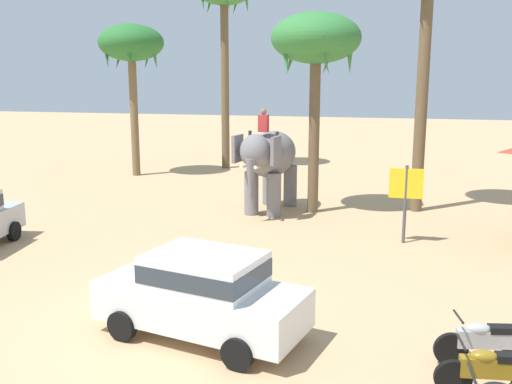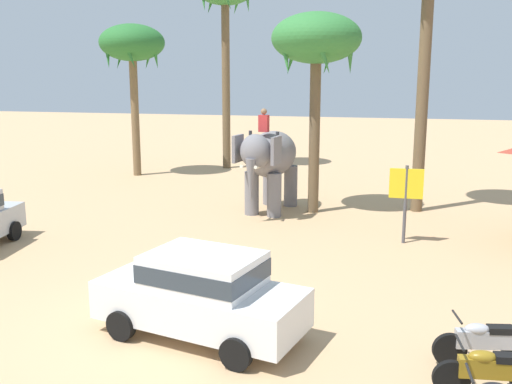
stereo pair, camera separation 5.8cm
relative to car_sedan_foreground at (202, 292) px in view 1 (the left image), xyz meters
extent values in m
plane|color=tan|center=(-0.75, 0.39, -0.93)|extent=(120.00, 120.00, 0.00)
cube|color=white|center=(-0.04, 0.01, -0.25)|extent=(4.37, 2.55, 0.76)
cube|color=white|center=(0.06, -0.01, 0.45)|extent=(2.39, 1.98, 0.64)
cube|color=#2D3842|center=(0.06, -0.01, 0.45)|extent=(2.41, 2.01, 0.35)
cylinder|color=black|center=(-1.46, -0.54, -0.63)|extent=(0.62, 0.31, 0.60)
cylinder|color=black|center=(-1.09, 1.12, -0.63)|extent=(0.62, 0.31, 0.60)
cylinder|color=black|center=(1.02, -1.10, -0.63)|extent=(0.62, 0.31, 0.60)
cylinder|color=black|center=(1.39, 0.56, -0.63)|extent=(0.62, 0.31, 0.60)
cylinder|color=black|center=(-7.91, 4.90, -0.63)|extent=(0.26, 0.62, 0.60)
ellipsoid|color=slate|center=(-1.07, 10.88, 1.22)|extent=(2.00, 3.28, 1.70)
cylinder|color=slate|center=(-0.76, 9.90, -0.13)|extent=(0.52, 0.52, 1.60)
cylinder|color=slate|center=(-1.63, 10.01, -0.13)|extent=(0.52, 0.52, 1.60)
cylinder|color=slate|center=(-0.51, 11.74, -0.13)|extent=(0.52, 0.52, 1.60)
cylinder|color=slate|center=(-1.38, 11.86, -0.13)|extent=(0.52, 0.52, 1.60)
ellipsoid|color=slate|center=(-1.29, 9.26, 1.52)|extent=(1.22, 1.14, 1.20)
cube|color=slate|center=(-0.56, 9.27, 1.57)|extent=(0.22, 0.81, 0.96)
cube|color=slate|center=(-1.99, 9.46, 1.57)|extent=(0.22, 0.81, 0.96)
cone|color=slate|center=(-1.35, 8.82, 0.52)|extent=(0.40, 0.40, 1.60)
cone|color=beige|center=(-1.08, 8.83, 1.02)|extent=(0.19, 0.57, 0.21)
cone|color=beige|center=(-1.60, 8.90, 1.02)|extent=(0.19, 0.57, 0.21)
cube|color=red|center=(-1.18, 10.03, 2.42)|extent=(0.37, 0.28, 0.60)
sphere|color=#8E6647|center=(-1.18, 10.03, 2.84)|extent=(0.22, 0.22, 0.22)
cylinder|color=#333338|center=(-0.67, 9.96, 1.87)|extent=(0.12, 0.12, 0.55)
cylinder|color=#333338|center=(-1.70, 10.10, 1.87)|extent=(0.12, 0.12, 0.55)
cylinder|color=black|center=(4.72, -1.99, -0.01)|extent=(0.08, 0.55, 0.04)
cylinder|color=black|center=(4.58, -1.03, -0.63)|extent=(0.61, 0.18, 0.60)
cube|color=olive|center=(5.18, -0.95, -0.41)|extent=(1.04, 0.33, 0.32)
ellipsoid|color=olive|center=(5.03, -0.97, -0.23)|extent=(0.47, 0.30, 0.20)
cube|color=black|center=(5.42, -0.92, -0.23)|extent=(0.47, 0.28, 0.12)
cylinder|color=black|center=(4.67, -1.02, -0.01)|extent=(0.11, 0.55, 0.04)
cylinder|color=black|center=(4.62, -0.02, -0.63)|extent=(0.61, 0.22, 0.60)
cube|color=#ADADB2|center=(5.21, 0.10, -0.41)|extent=(1.04, 0.40, 0.32)
ellipsoid|color=#ADADB2|center=(5.06, 0.07, -0.23)|extent=(0.48, 0.32, 0.20)
cube|color=black|center=(5.46, 0.15, -0.23)|extent=(0.47, 0.30, 0.12)
cylinder|color=black|center=(4.71, 0.00, -0.01)|extent=(0.15, 0.55, 0.04)
cylinder|color=brown|center=(0.50, 10.94, 2.14)|extent=(0.39, 0.39, 6.13)
ellipsoid|color=#337A38|center=(0.50, 10.94, 5.40)|extent=(3.20, 3.20, 1.80)
cone|color=#337A38|center=(1.70, 10.94, 4.90)|extent=(0.40, 0.92, 1.64)
cone|color=#337A38|center=(0.87, 12.09, 4.90)|extent=(0.91, 0.57, 1.67)
cone|color=#337A38|center=(-0.47, 11.65, 4.90)|extent=(0.73, 0.83, 1.69)
cone|color=#337A38|center=(-0.47, 10.24, 4.90)|extent=(0.73, 0.83, 1.69)
cone|color=#337A38|center=(0.87, 9.80, 4.90)|extent=(0.91, 0.57, 1.67)
cylinder|color=brown|center=(-5.73, 20.14, 3.73)|extent=(0.43, 0.43, 9.32)
cone|color=#337A38|center=(-5.35, 21.28, 8.09)|extent=(0.91, 0.57, 1.67)
cone|color=#337A38|center=(-6.70, 20.84, 8.09)|extent=(0.73, 0.83, 1.69)
cylinder|color=brown|center=(4.26, 12.11, 3.81)|extent=(0.43, 0.43, 9.47)
cylinder|color=brown|center=(-9.47, 16.75, 2.27)|extent=(0.40, 0.40, 6.40)
ellipsoid|color=#286B2D|center=(-9.47, 16.75, 5.67)|extent=(3.20, 3.20, 1.80)
cone|color=#286B2D|center=(-8.27, 16.75, 5.17)|extent=(0.40, 0.92, 1.64)
cone|color=#286B2D|center=(-9.10, 17.89, 5.17)|extent=(0.91, 0.57, 1.67)
cone|color=#286B2D|center=(-10.44, 17.45, 5.17)|extent=(0.73, 0.83, 1.69)
cone|color=#286B2D|center=(-10.44, 16.04, 5.17)|extent=(0.73, 0.83, 1.69)
cone|color=#286B2D|center=(-9.10, 15.61, 5.17)|extent=(0.91, 0.57, 1.67)
cylinder|color=#4C4C51|center=(3.81, 7.60, 0.27)|extent=(0.10, 0.10, 2.40)
cube|color=yellow|center=(3.81, 7.60, 0.92)|extent=(1.00, 0.08, 0.90)
camera|label=1|loc=(3.59, -9.97, 4.12)|focal=40.43mm
camera|label=2|loc=(3.64, -9.95, 4.12)|focal=40.43mm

